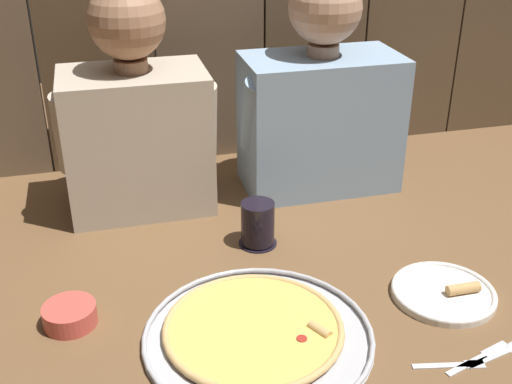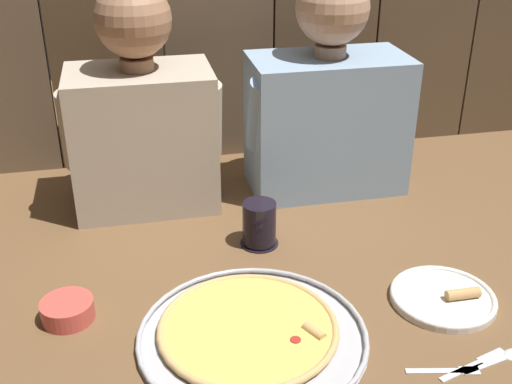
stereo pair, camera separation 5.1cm
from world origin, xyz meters
name	(u,v)px [view 2 (the right image)]	position (x,y,z in m)	size (l,w,h in m)	color
ground_plane	(278,288)	(0.00, 0.00, 0.00)	(3.20, 3.20, 0.00)	brown
pizza_tray	(251,332)	(-0.09, -0.14, 0.01)	(0.43, 0.43, 0.03)	#B2B2B7
dinner_plate	(443,297)	(0.32, -0.11, 0.01)	(0.21, 0.21, 0.03)	white
drinking_glass	(260,224)	(0.00, 0.18, 0.05)	(0.09, 0.09, 0.11)	black
dipping_bowl	(67,309)	(-0.42, -0.01, 0.02)	(0.10, 0.10, 0.04)	#CC4C42
table_fork	(447,370)	(0.23, -0.30, 0.00)	(0.13, 0.04, 0.01)	silver
table_knife	(474,365)	(0.29, -0.30, 0.00)	(0.15, 0.06, 0.01)	silver
table_spoon	(504,356)	(0.35, -0.29, 0.00)	(0.14, 0.05, 0.01)	silver
diner_left	(141,109)	(-0.24, 0.45, 0.26)	(0.39, 0.23, 0.57)	#B2A38E
diner_right	(328,96)	(0.24, 0.45, 0.26)	(0.44, 0.22, 0.58)	#849EB7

